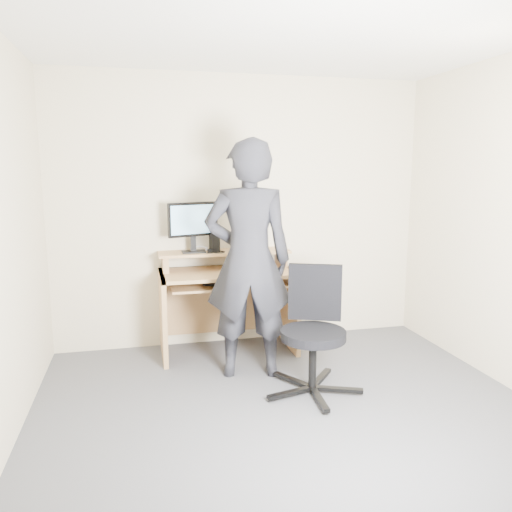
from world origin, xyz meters
name	(u,v)px	position (x,y,z in m)	size (l,w,h in m)	color
ground	(298,427)	(0.00, 0.00, 0.00)	(3.50, 3.50, 0.00)	#525257
back_wall	(242,212)	(0.00, 1.75, 1.25)	(3.50, 0.02, 2.50)	beige
ceiling	(305,16)	(0.00, 0.00, 2.50)	(3.50, 3.50, 0.02)	white
desk	(226,291)	(-0.20, 1.53, 0.55)	(1.20, 0.60, 0.91)	tan
monitor	(193,223)	(-0.48, 1.58, 1.18)	(0.46, 0.19, 0.45)	black
external_drive	(214,241)	(-0.29, 1.59, 1.01)	(0.07, 0.13, 0.20)	black
travel_mug	(237,241)	(-0.08, 1.60, 1.00)	(0.08, 0.08, 0.18)	#BAB9BE
smartphone	(262,249)	(0.14, 1.57, 0.92)	(0.07, 0.13, 0.01)	black
charger	(210,251)	(-0.35, 1.51, 0.93)	(0.04, 0.04, 0.04)	black
headphones	(199,249)	(-0.43, 1.68, 0.92)	(0.16, 0.16, 0.02)	silver
keyboard	(231,283)	(-0.19, 1.36, 0.67)	(0.46, 0.18, 0.03)	black
mouse	(265,270)	(0.12, 1.35, 0.77)	(0.10, 0.06, 0.04)	black
office_chair	(314,326)	(0.28, 0.52, 0.50)	(0.73, 0.71, 0.91)	black
person	(248,260)	(-0.13, 0.92, 0.94)	(0.69, 0.45, 1.89)	black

